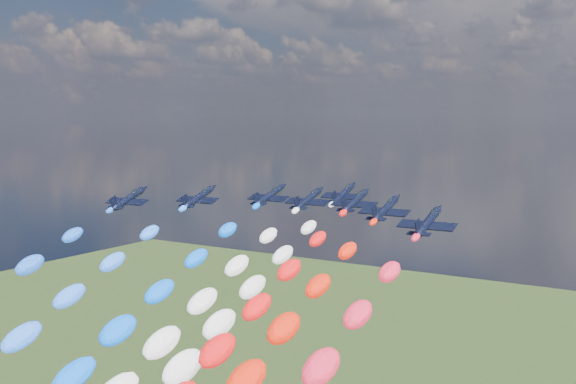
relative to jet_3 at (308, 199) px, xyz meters
The scene contains 8 objects.
jet_0 34.41m from the jet_3, 148.78° to the right, with size 8.75×11.73×2.58m, color black, non-canonical shape.
jet_1 21.49m from the jet_3, 155.96° to the right, with size 8.75×11.73×2.58m, color black, non-canonical shape.
jet_2 9.77m from the jet_3, behind, with size 8.75×11.73×2.58m, color black, non-canonical shape.
jet_3 is the anchor object (origin of this frame).
jet_4 11.82m from the jet_3, 83.64° to the left, with size 8.75×11.73×2.58m, color black, non-canonical shape.
jet_5 9.20m from the jet_3, 10.38° to the left, with size 8.75×11.73×2.58m, color black, non-canonical shape.
jet_6 19.12m from the jet_3, 16.12° to the right, with size 8.75×11.73×2.58m, color black, non-canonical shape.
jet_7 33.90m from the jet_3, 27.66° to the right, with size 8.75×11.73×2.58m, color black, non-canonical shape.
Camera 1 is at (69.30, -106.73, 118.62)m, focal length 45.06 mm.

